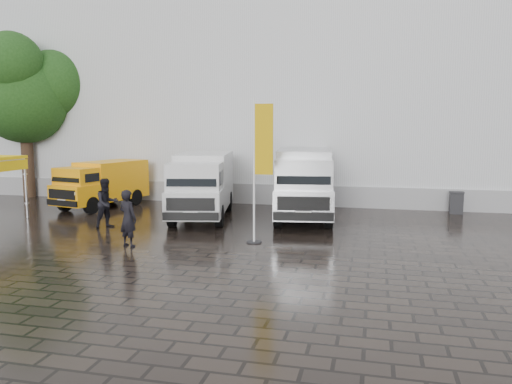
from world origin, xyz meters
TOP-DOWN VIEW (x-y plane):
  - ground at (0.00, 0.00)m, footprint 120.00×120.00m
  - exhibition_hall at (2.00, 16.00)m, footprint 44.00×16.00m
  - hall_plinth at (2.00, 7.95)m, footprint 44.00×0.15m
  - van_yellow at (-7.76, 5.14)m, footprint 2.86×5.01m
  - van_white at (-2.23, 3.76)m, footprint 3.26×6.48m
  - van_silver at (1.89, 4.70)m, footprint 3.10×6.81m
  - flagpole at (1.13, -0.18)m, footprint 0.88×0.50m
  - tree at (-13.71, 7.70)m, footprint 4.96×4.96m
  - wheelie_bin at (8.33, 7.35)m, footprint 0.62×0.62m
  - person_front at (-2.84, -1.64)m, footprint 0.78×0.63m
  - person_tent at (-5.06, 0.92)m, footprint 1.10×1.15m

SIDE VIEW (x-z plane):
  - ground at x=0.00m, z-range 0.00..0.00m
  - wheelie_bin at x=8.33m, z-range 0.00..0.98m
  - hall_plinth at x=2.00m, z-range 0.00..1.00m
  - person_front at x=-2.84m, z-range 0.00..1.83m
  - person_tent at x=-5.06m, z-range 0.00..1.88m
  - van_yellow at x=-7.76m, z-range 0.00..2.18m
  - van_white at x=-2.23m, z-range 0.00..2.68m
  - van_silver at x=1.89m, z-range 0.00..2.85m
  - flagpole at x=1.13m, z-range 0.26..4.99m
  - tree at x=-13.71m, z-range 1.26..10.17m
  - exhibition_hall at x=2.00m, z-range 0.00..12.00m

